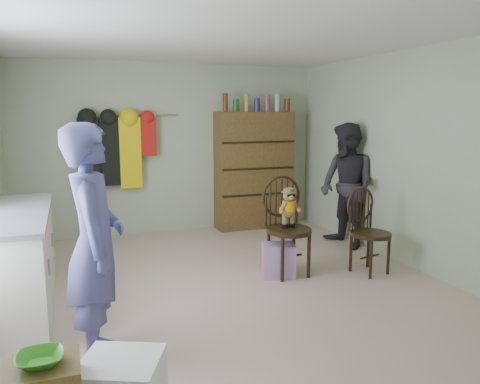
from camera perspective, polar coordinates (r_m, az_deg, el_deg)
name	(u,v)px	position (r m, az deg, el deg)	size (l,w,h in m)	color
ground_plane	(224,286)	(4.96, -1.96, -11.42)	(5.00, 5.00, 0.00)	beige
room_walls	(208,132)	(5.14, -3.92, 7.34)	(5.00, 5.00, 5.00)	beige
counter	(14,263)	(4.62, -25.86, -7.81)	(0.64, 1.86, 0.94)	silver
bowl	(40,359)	(2.67, -23.19, -18.23)	(0.23, 0.23, 0.06)	#349422
chair_front	(287,218)	(5.19, 5.72, -3.21)	(0.51, 0.51, 1.09)	black
chair_far	(367,227)	(5.44, 15.23, -4.17)	(0.51, 0.51, 0.96)	black
striped_bag	(279,260)	(5.21, 4.72, -8.27)	(0.35, 0.27, 0.37)	pink
person_left	(95,245)	(3.48, -17.30, -6.13)	(0.63, 0.41, 1.72)	#525194
person_right	(347,186)	(6.35, 12.89, 0.76)	(0.81, 0.63, 1.66)	#2D2B33
dresser	(254,170)	(7.27, 1.74, 2.75)	(1.20, 0.39, 2.07)	brown
coat_rack	(115,151)	(6.83, -14.98, 4.83)	(1.42, 0.12, 1.09)	#99999E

